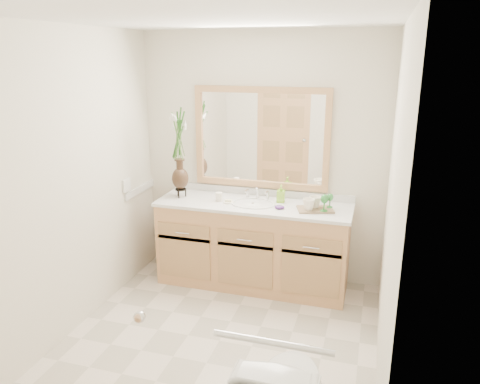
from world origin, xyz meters
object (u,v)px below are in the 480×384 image
(soap_bottle, at_px, (281,194))
(tray, at_px, (315,209))
(tumbler, at_px, (219,197))
(flower_vase, at_px, (179,143))

(soap_bottle, xyz_separation_m, tray, (0.35, -0.15, -0.07))
(tumbler, height_order, tray, tumbler)
(flower_vase, relative_size, tray, 2.49)
(flower_vase, bearing_deg, tray, -1.46)
(flower_vase, xyz_separation_m, tray, (1.32, -0.03, -0.52))
(soap_bottle, bearing_deg, tray, -28.25)
(flower_vase, bearing_deg, soap_bottle, 6.71)
(flower_vase, relative_size, tumbler, 9.32)
(flower_vase, xyz_separation_m, tumbler, (0.40, -0.02, -0.49))
(flower_vase, height_order, tray, flower_vase)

